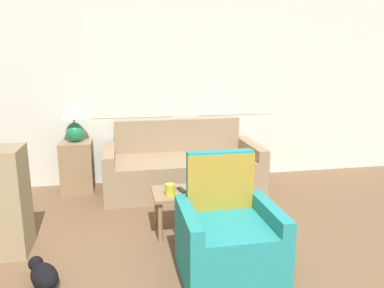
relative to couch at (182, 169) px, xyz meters
The scene contains 10 objects.
wall_back 1.16m from the couch, 65.67° to the left, with size 6.90×0.06×2.60m.
couch is the anchor object (origin of this frame).
armchair 2.03m from the couch, 89.33° to the right, with size 0.74×0.71×0.94m.
side_table 1.35m from the couch, behind, with size 0.39×0.39×0.65m.
table_lamp 1.52m from the couch, behind, with size 0.34×0.34×0.54m.
coffee_table 1.23m from the couch, 89.38° to the right, with size 1.01×0.45×0.42m.
laptop 1.20m from the couch, 83.44° to the right, with size 0.35×0.28×0.23m.
cup_navy 1.37m from the couch, 104.18° to the right, with size 0.10×0.10×0.11m.
tv_remote 1.25m from the couch, 99.58° to the right, with size 0.08×0.16×0.02m.
cat_black 2.39m from the couch, 125.23° to the right, with size 0.33×0.47×0.18m.
Camera 1 is at (-0.98, -1.43, 1.68)m, focal length 35.00 mm.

